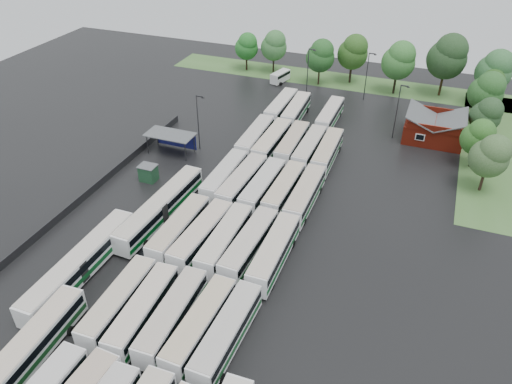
% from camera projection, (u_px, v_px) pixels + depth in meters
% --- Properties ---
extents(ground, '(160.00, 160.00, 0.00)m').
position_uv_depth(ground, '(208.00, 254.00, 63.57)').
color(ground, black).
rests_on(ground, ground).
extents(brick_building, '(10.07, 8.60, 5.39)m').
position_uv_depth(brick_building, '(434.00, 130.00, 88.50)').
color(brick_building, maroon).
rests_on(brick_building, ground).
extents(wash_shed, '(8.20, 4.20, 3.58)m').
position_uv_depth(wash_shed, '(171.00, 136.00, 84.13)').
color(wash_shed, '#2D2D30').
rests_on(wash_shed, ground).
extents(utility_hut, '(2.70, 2.20, 2.62)m').
position_uv_depth(utility_hut, '(148.00, 173.00, 77.45)').
color(utility_hut, '#194226').
rests_on(utility_hut, ground).
extents(grass_strip_north, '(80.00, 10.00, 0.01)m').
position_uv_depth(grass_strip_north, '(340.00, 81.00, 113.20)').
color(grass_strip_north, '#426B30').
rests_on(grass_strip_north, ground).
extents(grass_strip_east, '(10.00, 50.00, 0.01)m').
position_uv_depth(grass_strip_east, '(491.00, 149.00, 86.56)').
color(grass_strip_east, '#426B30').
rests_on(grass_strip_east, ground).
extents(west_fence, '(0.10, 50.00, 1.20)m').
position_uv_depth(west_fence, '(99.00, 184.00, 76.09)').
color(west_fence, '#2D2D30').
rests_on(west_fence, ground).
extents(bus_r1c0, '(2.95, 12.34, 3.41)m').
position_uv_depth(bus_r1c0, '(119.00, 302.00, 54.12)').
color(bus_r1c0, white).
rests_on(bus_r1c0, ground).
extents(bus_r1c1, '(3.21, 12.34, 3.40)m').
position_uv_depth(bus_r1c1, '(143.00, 310.00, 53.11)').
color(bus_r1c1, white).
rests_on(bus_r1c1, ground).
extents(bus_r1c2, '(2.99, 12.43, 3.44)m').
position_uv_depth(bus_r1c2, '(172.00, 316.00, 52.46)').
color(bus_r1c2, white).
rests_on(bus_r1c2, ground).
extents(bus_r1c3, '(2.97, 12.39, 3.43)m').
position_uv_depth(bus_r1c3, '(200.00, 325.00, 51.44)').
color(bus_r1c3, white).
rests_on(bus_r1c3, ground).
extents(bus_r1c4, '(2.94, 12.58, 3.49)m').
position_uv_depth(bus_r1c4, '(227.00, 333.00, 50.50)').
color(bus_r1c4, white).
rests_on(bus_r1c4, ground).
extents(bus_r2c0, '(2.79, 12.63, 3.51)m').
position_uv_depth(bus_r2c0, '(179.00, 229.00, 64.67)').
color(bus_r2c0, white).
rests_on(bus_r2c0, ground).
extents(bus_r2c1, '(3.35, 12.85, 3.54)m').
position_uv_depth(bus_r2c1, '(201.00, 235.00, 63.57)').
color(bus_r2c1, white).
rests_on(bus_r2c1, ground).
extents(bus_r2c2, '(2.74, 12.58, 3.50)m').
position_uv_depth(bus_r2c2, '(225.00, 240.00, 62.84)').
color(bus_r2c2, white).
rests_on(bus_r2c2, ground).
extents(bus_r2c3, '(3.20, 12.86, 3.55)m').
position_uv_depth(bus_r2c3, '(249.00, 245.00, 62.04)').
color(bus_r2c3, white).
rests_on(bus_r2c3, ground).
extents(bus_r2c4, '(2.83, 12.88, 3.58)m').
position_uv_depth(bus_r2c4, '(274.00, 252.00, 60.80)').
color(bus_r2c4, white).
rests_on(bus_r2c4, ground).
extents(bus_r3c0, '(2.66, 12.44, 3.46)m').
position_uv_depth(bus_r3c0, '(225.00, 176.00, 75.49)').
color(bus_r3c0, white).
rests_on(bus_r3c0, ground).
extents(bus_r3c1, '(3.26, 12.90, 3.56)m').
position_uv_depth(bus_r3c1, '(242.00, 182.00, 74.11)').
color(bus_r3c1, white).
rests_on(bus_r3c1, ground).
extents(bus_r3c2, '(2.98, 12.61, 3.49)m').
position_uv_depth(bus_r3c2, '(263.00, 186.00, 73.16)').
color(bus_r3c2, white).
rests_on(bus_r3c2, ground).
extents(bus_r3c3, '(2.81, 12.31, 3.42)m').
position_uv_depth(bus_r3c3, '(284.00, 189.00, 72.56)').
color(bus_r3c3, white).
rests_on(bus_r3c3, ground).
extents(bus_r3c4, '(2.78, 12.88, 3.58)m').
position_uv_depth(bus_r3c4, '(305.00, 195.00, 71.16)').
color(bus_r3c4, white).
rests_on(bus_r3c4, ground).
extents(bus_r4c0, '(2.93, 12.82, 3.56)m').
position_uv_depth(bus_r4c0, '(255.00, 138.00, 85.89)').
color(bus_r4c0, white).
rests_on(bus_r4c0, ground).
extents(bus_r4c1, '(2.92, 12.90, 3.58)m').
position_uv_depth(bus_r4c1, '(272.00, 142.00, 84.63)').
color(bus_r4c1, white).
rests_on(bus_r4c1, ground).
extents(bus_r4c2, '(2.87, 12.49, 3.46)m').
position_uv_depth(bus_r4c2, '(292.00, 144.00, 84.10)').
color(bus_r4c2, white).
rests_on(bus_r4c2, ground).
extents(bus_r4c3, '(2.69, 12.38, 3.44)m').
position_uv_depth(bus_r4c3, '(309.00, 148.00, 82.84)').
color(bus_r4c3, white).
rests_on(bus_r4c3, ground).
extents(bus_r4c4, '(2.86, 12.51, 3.47)m').
position_uv_depth(bus_r4c4, '(327.00, 152.00, 81.84)').
color(bus_r4c4, white).
rests_on(bus_r4c4, ground).
extents(bus_r5c0, '(2.72, 12.63, 3.51)m').
position_uv_depth(bus_r5c0, '(281.00, 107.00, 96.63)').
color(bus_r5c0, white).
rests_on(bus_r5c0, ground).
extents(bus_r5c1, '(3.06, 12.48, 3.45)m').
position_uv_depth(bus_r5c1, '(296.00, 111.00, 95.22)').
color(bus_r5c1, white).
rests_on(bus_r5c1, ground).
extents(bus_r5c3, '(2.64, 12.23, 3.40)m').
position_uv_depth(bus_r5c3, '(330.00, 115.00, 93.52)').
color(bus_r5c3, white).
rests_on(bus_r5c3, ground).
extents(artic_bus_west_a, '(3.39, 18.59, 3.43)m').
position_uv_depth(artic_bus_west_a, '(17.00, 363.00, 47.50)').
color(artic_bus_west_a, white).
rests_on(artic_bus_west_a, ground).
extents(artic_bus_west_b, '(3.43, 18.82, 3.47)m').
position_uv_depth(artic_bus_west_b, '(161.00, 208.00, 68.71)').
color(artic_bus_west_b, white).
rests_on(artic_bus_west_b, ground).
extents(artic_bus_west_c, '(2.74, 18.91, 3.51)m').
position_uv_depth(artic_bus_west_c, '(80.00, 264.00, 59.06)').
color(artic_bus_west_c, white).
rests_on(artic_bus_west_c, ground).
extents(minibus, '(3.26, 5.74, 2.36)m').
position_uv_depth(minibus, '(280.00, 76.00, 111.87)').
color(minibus, silver).
rests_on(minibus, ground).
extents(tree_north_0, '(5.43, 5.43, 8.99)m').
position_uv_depth(tree_north_0, '(247.00, 46.00, 115.70)').
color(tree_north_0, black).
rests_on(tree_north_0, ground).
extents(tree_north_1, '(5.99, 5.99, 9.92)m').
position_uv_depth(tree_north_1, '(274.00, 45.00, 114.25)').
color(tree_north_1, black).
rests_on(tree_north_1, ground).
extents(tree_north_2, '(6.21, 6.21, 10.28)m').
position_uv_depth(tree_north_2, '(321.00, 55.00, 107.65)').
color(tree_north_2, '#312017').
rests_on(tree_north_2, ground).
extents(tree_north_3, '(6.64, 6.64, 10.99)m').
position_uv_depth(tree_north_3, '(354.00, 52.00, 108.32)').
color(tree_north_3, black).
rests_on(tree_north_3, ground).
extents(tree_north_4, '(6.94, 6.94, 11.50)m').
position_uv_depth(tree_north_4, '(399.00, 60.00, 102.85)').
color(tree_north_4, black).
rests_on(tree_north_4, ground).
extents(tree_north_5, '(8.03, 8.03, 13.30)m').
position_uv_depth(tree_north_5, '(448.00, 56.00, 101.34)').
color(tree_north_5, '#362513').
rests_on(tree_north_5, ground).
extents(tree_north_6, '(7.08, 7.08, 11.73)m').
position_uv_depth(tree_north_6, '(495.00, 70.00, 97.67)').
color(tree_north_6, black).
rests_on(tree_north_6, ground).
extents(tree_east_0, '(5.73, 5.73, 9.49)m').
position_uv_depth(tree_east_0, '(491.00, 156.00, 72.30)').
color(tree_east_0, '#34231A').
rests_on(tree_east_0, ground).
extents(tree_east_1, '(5.18, 5.18, 8.58)m').
position_uv_depth(tree_east_1, '(479.00, 137.00, 78.50)').
color(tree_east_1, black).
rests_on(tree_east_1, ground).
extents(tree_east_2, '(5.30, 5.30, 8.78)m').
position_uv_depth(tree_east_2, '(487.00, 114.00, 85.04)').
color(tree_east_2, '#392818').
rests_on(tree_east_2, ground).
extents(tree_east_3, '(6.34, 6.34, 10.50)m').
position_uv_depth(tree_east_3, '(487.00, 91.00, 90.80)').
color(tree_east_3, '#2F2318').
rests_on(tree_east_3, ground).
extents(tree_east_4, '(5.25, 5.25, 8.70)m').
position_uv_depth(tree_east_4, '(490.00, 84.00, 96.59)').
color(tree_east_4, '#3C2A1B').
rests_on(tree_east_4, ground).
extents(lamp_post_ne, '(1.55, 0.30, 10.08)m').
position_uv_depth(lamp_post_ne, '(398.00, 108.00, 86.75)').
color(lamp_post_ne, '#2D2D30').
rests_on(lamp_post_ne, ground).
extents(lamp_post_nw, '(1.53, 0.30, 9.93)m').
position_uv_depth(lamp_post_nw, '(199.00, 119.00, 83.40)').
color(lamp_post_nw, '#2D2D30').
rests_on(lamp_post_nw, ground).
extents(lamp_post_back_w, '(1.56, 0.30, 10.12)m').
position_uv_depth(lamp_post_back_w, '(308.00, 69.00, 102.78)').
color(lamp_post_back_w, '#2D2D30').
rests_on(lamp_post_back_w, ground).
extents(lamp_post_back_e, '(1.54, 0.30, 10.00)m').
position_uv_depth(lamp_post_back_e, '(367.00, 73.00, 100.93)').
color(lamp_post_back_e, '#2D2D30').
rests_on(lamp_post_back_e, ground).
extents(puddle_0, '(5.59, 5.59, 0.01)m').
position_uv_depth(puddle_0, '(118.00, 383.00, 47.92)').
color(puddle_0, black).
rests_on(puddle_0, ground).
extents(puddle_2, '(8.27, 8.27, 0.01)m').
position_uv_depth(puddle_2, '(144.00, 239.00, 66.13)').
color(puddle_2, black).
rests_on(puddle_2, ground).
extents(puddle_3, '(4.29, 4.29, 0.01)m').
position_uv_depth(puddle_3, '(236.00, 275.00, 60.27)').
color(puddle_3, black).
rests_on(puddle_3, ground).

